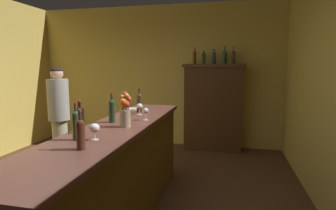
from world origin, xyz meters
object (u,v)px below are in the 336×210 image
object	(u,v)px
wine_glass_mid	(140,107)
display_bottle_left	(195,56)
bar_counter	(117,177)
display_bottle_right	(233,56)
flower_arrangement	(125,110)
cheese_plate	(133,109)
wine_bottle_chardonnay	(139,102)
wine_bottle_syrah	(76,124)
wine_glass_front	(146,111)
wine_glass_rear	(95,128)
display_cabinet	(213,106)
display_bottle_midright	(225,56)
display_bottle_midleft	(204,58)
display_bottle_center	(214,57)
patron_tall	(59,115)
wine_bottle_malbec	(81,133)
wine_bottle_riesling	(80,118)
wine_bottle_pinot	(112,110)

from	to	relation	value
wine_glass_mid	display_bottle_left	bearing A→B (deg)	80.69
bar_counter	display_bottle_right	world-z (taller)	display_bottle_right
flower_arrangement	cheese_plate	size ratio (longest dim) A/B	1.82
wine_bottle_chardonnay	display_bottle_left	xyz separation A→B (m)	(0.43, 2.08, 0.64)
wine_bottle_syrah	wine_glass_front	bearing A→B (deg)	72.20
wine_glass_rear	flower_arrangement	distance (m)	0.51
display_cabinet	display_bottle_left	distance (m)	1.03
bar_counter	display_bottle_midright	world-z (taller)	display_bottle_midright
bar_counter	wine_glass_mid	world-z (taller)	wine_glass_mid
display_bottle_midleft	display_bottle_center	world-z (taller)	display_bottle_center
flower_arrangement	patron_tall	size ratio (longest dim) A/B	0.21
wine_glass_front	display_bottle_center	bearing A→B (deg)	77.54
wine_bottle_malbec	display_bottle_center	world-z (taller)	display_bottle_center
wine_bottle_riesling	patron_tall	xyz separation A→B (m)	(-1.28, 1.53, -0.29)
wine_bottle_chardonnay	cheese_plate	distance (m)	0.30
wine_bottle_riesling	wine_bottle_syrah	bearing A→B (deg)	-66.31
wine_glass_rear	wine_bottle_syrah	bearing A→B (deg)	-165.87
bar_counter	patron_tall	world-z (taller)	patron_tall
flower_arrangement	cheese_plate	xyz separation A→B (m)	(-0.30, 1.07, -0.16)
wine_bottle_syrah	display_cabinet	bearing A→B (deg)	76.07
wine_bottle_syrah	display_bottle_midright	world-z (taller)	display_bottle_midright
bar_counter	display_cabinet	distance (m)	3.04
wine_glass_front	wine_glass_mid	world-z (taller)	wine_glass_mid
wine_glass_mid	cheese_plate	world-z (taller)	wine_glass_mid
bar_counter	display_bottle_left	xyz separation A→B (m)	(0.39, 2.92, 1.30)
flower_arrangement	display_bottle_center	xyz separation A→B (m)	(0.66, 2.93, 0.60)
display_cabinet	wine_glass_front	size ratio (longest dim) A/B	12.58
display_bottle_right	wine_bottle_chardonnay	bearing A→B (deg)	-119.35
display_bottle_midleft	wine_bottle_chardonnay	bearing A→B (deg)	-106.30
wine_bottle_pinot	flower_arrangement	xyz separation A→B (m)	(0.22, -0.18, 0.03)
wine_glass_front	display_bottle_left	world-z (taller)	display_bottle_left
wine_glass_mid	display_bottle_midright	distance (m)	2.53
wine_bottle_malbec	wine_bottle_syrah	distance (m)	0.28
wine_glass_rear	display_bottle_left	xyz separation A→B (m)	(0.34, 3.43, 0.68)
display_cabinet	wine_bottle_malbec	size ratio (longest dim) A/B	5.92
wine_bottle_pinot	display_bottle_right	bearing A→B (deg)	65.74
display_bottle_midleft	patron_tall	xyz separation A→B (m)	(-2.03, -1.71, -0.91)
wine_bottle_chardonnay	display_bottle_center	distance (m)	2.32
wine_bottle_malbec	bar_counter	bearing A→B (deg)	95.39
wine_bottle_chardonnay	wine_glass_front	distance (m)	0.54
wine_glass_rear	display_bottle_midright	bearing A→B (deg)	75.00
wine_bottle_riesling	wine_bottle_malbec	bearing A→B (deg)	-59.02
wine_bottle_pinot	display_bottle_midleft	bearing A→B (deg)	76.13
bar_counter	wine_bottle_chardonnay	distance (m)	1.08
wine_bottle_chardonnay	flower_arrangement	size ratio (longest dim) A/B	0.89
wine_bottle_riesling	display_bottle_right	xyz separation A→B (m)	(1.32, 3.25, 0.64)
wine_glass_mid	display_bottle_midleft	xyz separation A→B (m)	(0.55, 2.25, 0.65)
wine_bottle_malbec	cheese_plate	distance (m)	1.85
bar_counter	cheese_plate	bearing A→B (deg)	100.92
bar_counter	display_bottle_center	distance (m)	3.29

